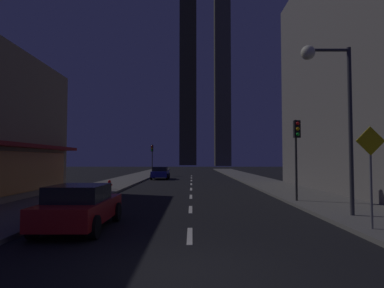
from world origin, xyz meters
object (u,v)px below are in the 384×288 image
at_px(car_parked_near, 81,206).
at_px(fire_hydrant_far_left, 110,185).
at_px(traffic_light_near_right, 297,142).
at_px(traffic_light_far_left, 153,153).
at_px(pedestrian_crossing_sign, 372,168).
at_px(street_lamp_right, 329,88).
at_px(car_parked_far, 161,173).

height_order(car_parked_near, fire_hydrant_far_left, car_parked_near).
relative_size(car_parked_near, fire_hydrant_far_left, 6.48).
bearing_deg(traffic_light_near_right, car_parked_near, -145.44).
height_order(traffic_light_near_right, traffic_light_far_left, same).
bearing_deg(pedestrian_crossing_sign, traffic_light_far_left, 107.09).
bearing_deg(pedestrian_crossing_sign, traffic_light_near_right, 90.83).
height_order(traffic_light_near_right, pedestrian_crossing_sign, traffic_light_near_right).
height_order(car_parked_near, traffic_light_far_left, traffic_light_far_left).
distance_m(traffic_light_far_left, street_lamp_right, 35.37).
bearing_deg(street_lamp_right, pedestrian_crossing_sign, -84.97).
relative_size(fire_hydrant_far_left, traffic_light_far_left, 0.16).
relative_size(traffic_light_near_right, pedestrian_crossing_sign, 1.33).
relative_size(car_parked_far, fire_hydrant_far_left, 6.48).
distance_m(car_parked_near, traffic_light_far_left, 35.59).
height_order(traffic_light_far_left, street_lamp_right, street_lamp_right).
xyz_separation_m(car_parked_near, pedestrian_crossing_sign, (9.20, -0.65, 1.28)).
height_order(car_parked_near, car_parked_far, same).
xyz_separation_m(traffic_light_near_right, street_lamp_right, (-0.12, -4.42, 1.87)).
relative_size(fire_hydrant_far_left, street_lamp_right, 0.10).
xyz_separation_m(traffic_light_near_right, traffic_light_far_left, (-11.00, 29.18, 0.00)).
bearing_deg(traffic_light_far_left, traffic_light_near_right, -69.35).
distance_m(street_lamp_right, pedestrian_crossing_sign, 3.95).
bearing_deg(traffic_light_far_left, pedestrian_crossing_sign, -72.91).
distance_m(fire_hydrant_far_left, traffic_light_far_left, 22.47).
bearing_deg(car_parked_near, traffic_light_far_left, 93.07).
bearing_deg(fire_hydrant_far_left, traffic_light_near_right, -31.12).
distance_m(traffic_light_far_left, pedestrian_crossing_sign, 37.79).
relative_size(car_parked_far, pedestrian_crossing_sign, 1.34).
xyz_separation_m(car_parked_near, traffic_light_near_right, (9.10, 6.27, 2.45)).
relative_size(car_parked_far, traffic_light_far_left, 1.01).
bearing_deg(car_parked_far, pedestrian_crossing_sign, -72.02).
distance_m(car_parked_far, traffic_light_far_left, 8.36).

